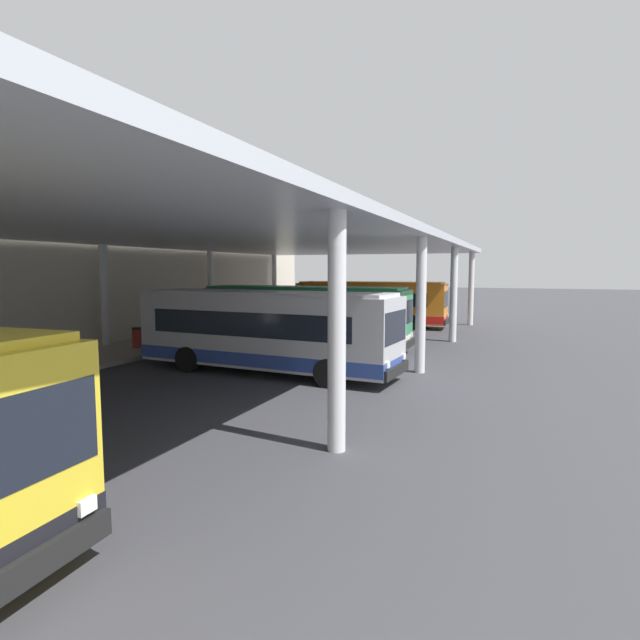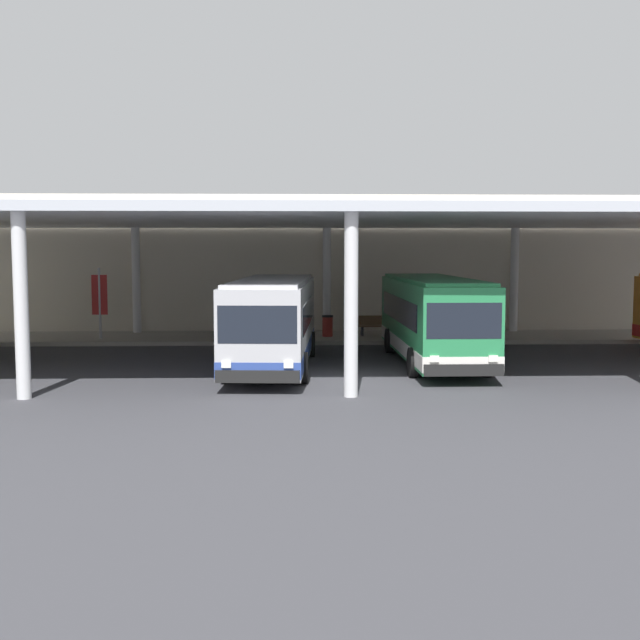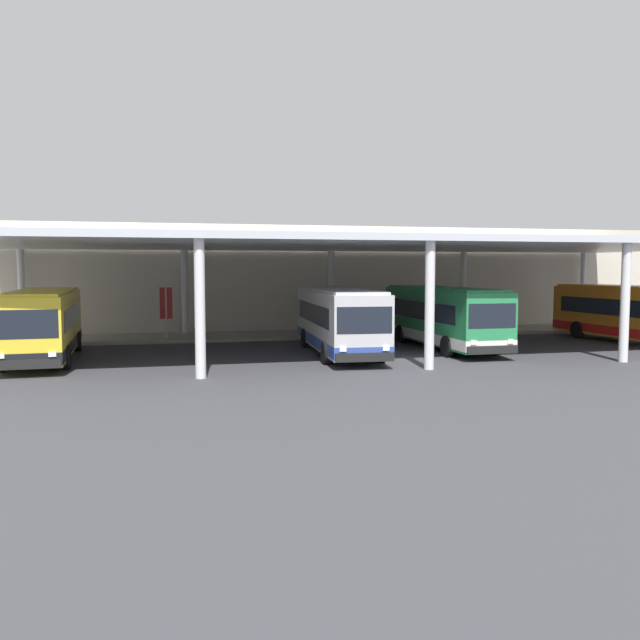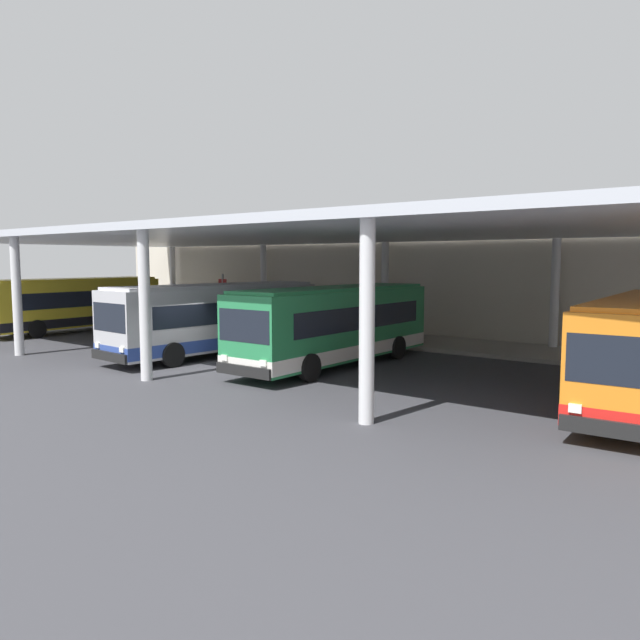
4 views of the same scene
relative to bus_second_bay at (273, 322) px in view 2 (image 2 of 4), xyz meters
name	(u,v)px [view 2 (image 2 of 4)]	position (x,y,z in m)	size (l,w,h in m)	color
ground_plane	(345,382)	(2.35, -3.00, -1.66)	(200.00, 200.00, 0.00)	#3D3D42
platform_kerb	(328,337)	(2.35, 8.75, -1.57)	(42.00, 4.50, 0.18)	gray
station_building_facade	(326,264)	(2.35, 12.00, 1.81)	(48.00, 1.60, 6.92)	beige
canopy_shelter	(336,221)	(2.35, 2.50, 3.63)	(40.00, 17.00, 5.55)	silver
bus_second_bay	(273,322)	(0.00, 0.00, 0.00)	(3.18, 10.67, 3.17)	#B7B7BC
bus_middle_bay	(432,319)	(5.85, 1.00, 0.00)	(2.77, 10.54, 3.17)	#28844C
bench_waiting	(377,325)	(4.64, 8.81, -0.99)	(1.80, 0.45, 0.92)	brown
trash_bin	(328,326)	(2.29, 8.43, -0.98)	(0.52, 0.52, 0.98)	maroon
banner_sign	(100,299)	(-8.05, 7.94, 0.32)	(0.70, 0.12, 3.20)	#B2B2B7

